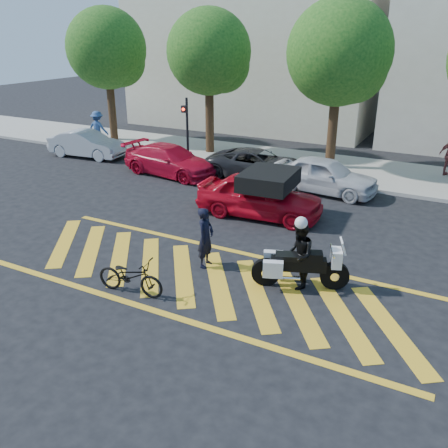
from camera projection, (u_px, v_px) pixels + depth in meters
The scene contains 18 objects.
ground at pixel (202, 278), 12.74m from camera, with size 90.00×90.00×0.00m, color black.
sidewalk at pixel (329, 168), 22.52m from camera, with size 60.00×5.00×0.15m, color #9E998E.
crosswalk at pixel (201, 278), 12.75m from camera, with size 12.33×4.00×0.01m.
building_left at pixel (256, 48), 31.45m from camera, with size 16.00×8.00×10.00m, color beige.
tree_far_left at pixel (109, 51), 26.22m from camera, with size 4.40×4.40×7.41m.
tree_left at pixel (212, 55), 23.44m from camera, with size 4.20×4.20×7.26m.
tree_center at pixel (342, 56), 20.60m from camera, with size 4.60×4.60×7.56m.
signal_pole at pixel (187, 125), 22.77m from camera, with size 0.28×0.43×3.20m.
officer_bike at pixel (206, 238), 13.10m from camera, with size 0.63×0.41×1.73m, color black.
bicycle at pixel (130, 276), 11.85m from camera, with size 0.64×1.83×0.96m, color black.
police_motorcycle at pixel (299, 266), 12.11m from camera, with size 2.38×1.30×1.10m.
officer_moto at pixel (299, 255), 12.02m from camera, with size 0.87×0.68×1.79m, color black.
red_convertible at pixel (260, 196), 16.70m from camera, with size 1.79×4.46×1.52m, color #B70819.
parked_far_left at pixel (87, 144), 24.56m from camera, with size 1.43×4.10×1.35m, color #999CA0.
parked_left at pixel (170, 160), 21.53m from camera, with size 1.89×4.64×1.35m, color #B50B25.
parked_mid_left at pixel (257, 164), 21.09m from camera, with size 2.10×4.56×1.27m, color black.
parked_mid_right at pixel (325, 175), 19.16m from camera, with size 1.72×4.27×1.45m, color silver.
pedestrian_left at pixel (98, 128), 26.26m from camera, with size 1.22×0.70×1.89m, color #304E84.
Camera 1 is at (5.75, -9.65, 6.21)m, focal length 38.00 mm.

